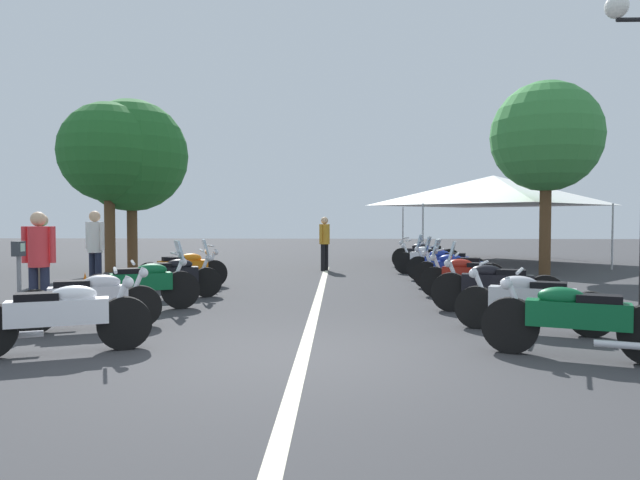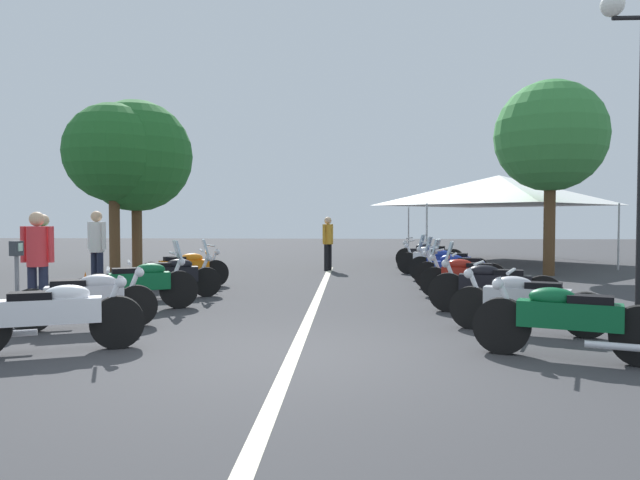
{
  "view_description": "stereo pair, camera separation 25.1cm",
  "coord_description": "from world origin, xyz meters",
  "px_view_note": "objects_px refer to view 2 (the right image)",
  "views": [
    {
      "loc": [
        -6.84,
        -0.44,
        1.63
      ],
      "look_at": [
        6.04,
        0.0,
        1.15
      ],
      "focal_mm": 33.1,
      "sensor_mm": 36.0,
      "label": 1
    },
    {
      "loc": [
        -6.84,
        -0.69,
        1.63
      ],
      "look_at": [
        6.04,
        0.0,
        1.15
      ],
      "focal_mm": 33.1,
      "sensor_mm": 36.0,
      "label": 2
    }
  ],
  "objects_px": {
    "motorcycle_right_row_5": "(447,264)",
    "motorcycle_right_row_4": "(458,270)",
    "motorcycle_right_row_2": "(493,286)",
    "motorcycle_right_row_6": "(432,259)",
    "motorcycle_left_row_2": "(141,283)",
    "roadside_tree_1": "(114,153)",
    "motorcycle_left_row_3": "(172,275)",
    "event_tent": "(499,190)",
    "motorcycle_right_row_7": "(429,255)",
    "traffic_cone_0": "(86,288)",
    "bystander_1": "(43,251)",
    "motorcycle_right_row_0": "(567,319)",
    "motorcycle_left_row_1": "(87,298)",
    "motorcycle_right_row_1": "(525,301)",
    "motorcycle_left_row_4": "(185,269)",
    "traffic_cone_1": "(544,294)",
    "parking_meter": "(17,267)",
    "roadside_tree_2": "(136,156)",
    "motorcycle_right_row_3": "(467,276)",
    "motorcycle_left_row_0": "(53,315)",
    "bystander_2": "(37,256)",
    "bystander_3": "(328,239)",
    "roadside_tree_0": "(551,137)",
    "bystander_0": "(97,244)"
  },
  "relations": [
    {
      "from": "bystander_0",
      "to": "motorcycle_right_row_5",
      "type": "bearing_deg",
      "value": 133.19
    },
    {
      "from": "motorcycle_left_row_0",
      "to": "motorcycle_left_row_2",
      "type": "distance_m",
      "value": 3.28
    },
    {
      "from": "motorcycle_right_row_1",
      "to": "motorcycle_left_row_2",
      "type": "bearing_deg",
      "value": 6.91
    },
    {
      "from": "motorcycle_left_row_1",
      "to": "motorcycle_right_row_1",
      "type": "bearing_deg",
      "value": -21.9
    },
    {
      "from": "motorcycle_right_row_4",
      "to": "motorcycle_left_row_0",
      "type": "bearing_deg",
      "value": 65.22
    },
    {
      "from": "motorcycle_right_row_1",
      "to": "motorcycle_right_row_2",
      "type": "relative_size",
      "value": 0.94
    },
    {
      "from": "traffic_cone_0",
      "to": "bystander_1",
      "type": "bearing_deg",
      "value": 90.81
    },
    {
      "from": "motorcycle_right_row_5",
      "to": "motorcycle_right_row_1",
      "type": "bearing_deg",
      "value": 107.95
    },
    {
      "from": "motorcycle_right_row_5",
      "to": "motorcycle_right_row_4",
      "type": "bearing_deg",
      "value": 106.66
    },
    {
      "from": "motorcycle_left_row_4",
      "to": "parking_meter",
      "type": "xyz_separation_m",
      "value": [
        -5.01,
        1.11,
        0.44
      ]
    },
    {
      "from": "motorcycle_right_row_1",
      "to": "motorcycle_right_row_3",
      "type": "height_order",
      "value": "motorcycle_right_row_3"
    },
    {
      "from": "motorcycle_left_row_1",
      "to": "traffic_cone_1",
      "type": "xyz_separation_m",
      "value": [
        2.19,
        -7.29,
        -0.16
      ]
    },
    {
      "from": "bystander_0",
      "to": "bystander_2",
      "type": "xyz_separation_m",
      "value": [
        -3.44,
        -0.55,
        -0.04
      ]
    },
    {
      "from": "motorcycle_right_row_5",
      "to": "bystander_3",
      "type": "relative_size",
      "value": 1.2
    },
    {
      "from": "motorcycle_right_row_6",
      "to": "bystander_1",
      "type": "distance_m",
      "value": 10.25
    },
    {
      "from": "motorcycle_right_row_2",
      "to": "motorcycle_right_row_6",
      "type": "xyz_separation_m",
      "value": [
        6.93,
        0.08,
        -0.02
      ]
    },
    {
      "from": "motorcycle_right_row_5",
      "to": "traffic_cone_0",
      "type": "bearing_deg",
      "value": 47.77
    },
    {
      "from": "motorcycle_left_row_0",
      "to": "bystander_1",
      "type": "distance_m",
      "value": 4.64
    },
    {
      "from": "motorcycle_left_row_1",
      "to": "roadside_tree_1",
      "type": "bearing_deg",
      "value": 87.75
    },
    {
      "from": "motorcycle_left_row_1",
      "to": "bystander_2",
      "type": "xyz_separation_m",
      "value": [
        0.75,
        1.14,
        0.57
      ]
    },
    {
      "from": "parking_meter",
      "to": "roadside_tree_2",
      "type": "bearing_deg",
      "value": 104.1
    },
    {
      "from": "motorcycle_right_row_0",
      "to": "motorcycle_right_row_6",
      "type": "height_order",
      "value": "motorcycle_right_row_0"
    },
    {
      "from": "motorcycle_left_row_2",
      "to": "motorcycle_left_row_4",
      "type": "xyz_separation_m",
      "value": [
        3.33,
        0.17,
        -0.02
      ]
    },
    {
      "from": "motorcycle_left_row_4",
      "to": "traffic_cone_1",
      "type": "height_order",
      "value": "motorcycle_left_row_4"
    },
    {
      "from": "motorcycle_left_row_1",
      "to": "bystander_3",
      "type": "height_order",
      "value": "bystander_3"
    },
    {
      "from": "motorcycle_right_row_5",
      "to": "motorcycle_right_row_7",
      "type": "height_order",
      "value": "motorcycle_right_row_5"
    },
    {
      "from": "motorcycle_left_row_0",
      "to": "motorcycle_right_row_7",
      "type": "height_order",
      "value": "motorcycle_right_row_7"
    },
    {
      "from": "motorcycle_left_row_4",
      "to": "motorcycle_right_row_7",
      "type": "bearing_deg",
      "value": 9.71
    },
    {
      "from": "motorcycle_right_row_4",
      "to": "motorcycle_right_row_7",
      "type": "height_order",
      "value": "motorcycle_right_row_4"
    },
    {
      "from": "motorcycle_left_row_2",
      "to": "roadside_tree_1",
      "type": "relative_size",
      "value": 0.37
    },
    {
      "from": "motorcycle_left_row_3",
      "to": "event_tent",
      "type": "relative_size",
      "value": 0.3
    },
    {
      "from": "motorcycle_left_row_2",
      "to": "event_tent",
      "type": "distance_m",
      "value": 15.01
    },
    {
      "from": "motorcycle_left_row_4",
      "to": "motorcycle_right_row_3",
      "type": "bearing_deg",
      "value": -43.41
    },
    {
      "from": "motorcycle_right_row_4",
      "to": "parking_meter",
      "type": "relative_size",
      "value": 1.56
    },
    {
      "from": "bystander_0",
      "to": "roadside_tree_2",
      "type": "relative_size",
      "value": 0.33
    },
    {
      "from": "roadside_tree_0",
      "to": "roadside_tree_2",
      "type": "height_order",
      "value": "roadside_tree_0"
    },
    {
      "from": "motorcycle_right_row_1",
      "to": "roadside_tree_1",
      "type": "bearing_deg",
      "value": -20.79
    },
    {
      "from": "bystander_3",
      "to": "traffic_cone_1",
      "type": "bearing_deg",
      "value": 149.0
    },
    {
      "from": "motorcycle_right_row_2",
      "to": "roadside_tree_2",
      "type": "bearing_deg",
      "value": -26.77
    },
    {
      "from": "roadside_tree_0",
      "to": "motorcycle_left_row_0",
      "type": "bearing_deg",
      "value": 137.71
    },
    {
      "from": "motorcycle_left_row_0",
      "to": "bystander_2",
      "type": "xyz_separation_m",
      "value": [
        2.26,
        1.42,
        0.56
      ]
    },
    {
      "from": "motorcycle_right_row_0",
      "to": "motorcycle_right_row_3",
      "type": "relative_size",
      "value": 1.08
    },
    {
      "from": "motorcycle_left_row_2",
      "to": "traffic_cone_0",
      "type": "height_order",
      "value": "motorcycle_left_row_2"
    },
    {
      "from": "motorcycle_left_row_4",
      "to": "traffic_cone_1",
      "type": "relative_size",
      "value": 3.1
    },
    {
      "from": "motorcycle_right_row_0",
      "to": "roadside_tree_2",
      "type": "bearing_deg",
      "value": -29.32
    },
    {
      "from": "motorcycle_left_row_3",
      "to": "event_tent",
      "type": "xyz_separation_m",
      "value": [
        10.11,
        -9.05,
        2.19
      ]
    },
    {
      "from": "roadside_tree_0",
      "to": "motorcycle_right_row_7",
      "type": "bearing_deg",
      "value": 62.55
    },
    {
      "from": "motorcycle_right_row_7",
      "to": "traffic_cone_0",
      "type": "distance_m",
      "value": 10.78
    },
    {
      "from": "motorcycle_right_row_0",
      "to": "motorcycle_right_row_7",
      "type": "height_order",
      "value": "motorcycle_right_row_7"
    },
    {
      "from": "bystander_3",
      "to": "roadside_tree_1",
      "type": "height_order",
      "value": "roadside_tree_1"
    }
  ]
}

